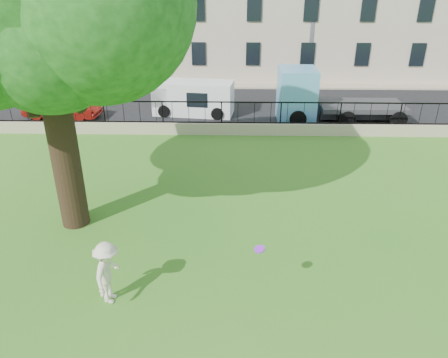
{
  "coord_description": "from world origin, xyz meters",
  "views": [
    {
      "loc": [
        0.64,
        -9.33,
        7.83
      ],
      "look_at": [
        0.33,
        3.5,
        1.56
      ],
      "focal_mm": 35.0,
      "sensor_mm": 36.0,
      "label": 1
    }
  ],
  "objects_px": {
    "frisbee": "(260,249)",
    "red_sedan": "(62,106)",
    "man": "(108,273)",
    "white_van": "(193,98)",
    "blue_truck": "(341,95)"
  },
  "relations": [
    {
      "from": "white_van",
      "to": "blue_truck",
      "type": "distance_m",
      "value": 8.3
    },
    {
      "from": "frisbee",
      "to": "white_van",
      "type": "height_order",
      "value": "white_van"
    },
    {
      "from": "white_van",
      "to": "red_sedan",
      "type": "bearing_deg",
      "value": -164.96
    },
    {
      "from": "frisbee",
      "to": "red_sedan",
      "type": "xyz_separation_m",
      "value": [
        -10.41,
        14.89,
        -0.92
      ]
    },
    {
      "from": "frisbee",
      "to": "white_van",
      "type": "distance_m",
      "value": 16.19
    },
    {
      "from": "man",
      "to": "white_van",
      "type": "xyz_separation_m",
      "value": [
        0.77,
        15.96,
        0.08
      ]
    },
    {
      "from": "man",
      "to": "white_van",
      "type": "relative_size",
      "value": 0.38
    },
    {
      "from": "man",
      "to": "red_sedan",
      "type": "xyz_separation_m",
      "value": [
        -6.61,
        14.96,
        -0.18
      ]
    },
    {
      "from": "red_sedan",
      "to": "blue_truck",
      "type": "relative_size",
      "value": 0.61
    },
    {
      "from": "frisbee",
      "to": "red_sedan",
      "type": "bearing_deg",
      "value": 124.95
    },
    {
      "from": "red_sedan",
      "to": "blue_truck",
      "type": "xyz_separation_m",
      "value": [
        15.61,
        0.0,
        0.75
      ]
    },
    {
      "from": "man",
      "to": "frisbee",
      "type": "height_order",
      "value": "man"
    },
    {
      "from": "white_van",
      "to": "man",
      "type": "bearing_deg",
      "value": -85.45
    },
    {
      "from": "red_sedan",
      "to": "white_van",
      "type": "xyz_separation_m",
      "value": [
        7.38,
        1.0,
        0.26
      ]
    },
    {
      "from": "man",
      "to": "blue_truck",
      "type": "height_order",
      "value": "blue_truck"
    }
  ]
}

